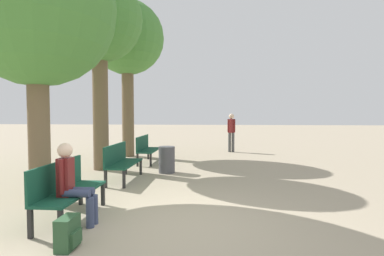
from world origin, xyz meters
name	(u,v)px	position (x,y,z in m)	size (l,w,h in m)	color
ground_plane	(171,226)	(0.00, 0.00, 0.00)	(80.00, 80.00, 0.00)	tan
bench_row_0	(66,187)	(-1.75, 0.15, 0.53)	(0.52, 1.62, 0.94)	#144733
bench_row_1	(121,160)	(-1.75, 2.95, 0.53)	(0.52, 1.62, 0.94)	#144733
bench_row_2	(146,147)	(-1.75, 5.76, 0.53)	(0.52, 1.62, 0.94)	#144733
tree_row_0	(36,9)	(-2.84, 1.22, 3.76)	(3.09, 3.09, 5.34)	brown
tree_row_1	(99,23)	(-2.84, 4.41, 4.44)	(2.58, 2.58, 5.86)	brown
tree_row_2	(127,40)	(-2.84, 7.24, 4.61)	(2.90, 2.90, 6.15)	brown
person_seated	(73,182)	(-1.51, -0.09, 0.68)	(0.58, 0.33, 1.27)	#384260
backpack	(68,233)	(-1.19, -0.87, 0.20)	(0.23, 0.36, 0.41)	#284C2D
pedestrian_near	(231,130)	(1.34, 8.89, 0.98)	(0.35, 0.30, 1.70)	#4C4C4C
trash_bin	(167,160)	(-0.75, 4.04, 0.38)	(0.47, 0.47, 0.76)	#4C4C51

